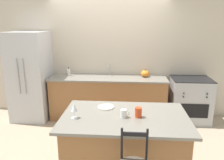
# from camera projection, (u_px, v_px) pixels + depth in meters

# --- Properties ---
(ground_plane) EXTENTS (18.00, 18.00, 0.00)m
(ground_plane) POSITION_uv_depth(u_px,v_px,m) (107.00, 124.00, 4.50)
(ground_plane) COLOR tan
(wall_back) EXTENTS (6.00, 0.07, 2.70)m
(wall_back) POSITION_uv_depth(u_px,v_px,m) (109.00, 54.00, 4.81)
(wall_back) COLOR beige
(wall_back) RESTS_ON ground_plane
(back_counter) EXTENTS (2.47, 0.66, 0.91)m
(back_counter) POSITION_uv_depth(u_px,v_px,m) (108.00, 97.00, 4.74)
(back_counter) COLOR #936038
(back_counter) RESTS_ON ground_plane
(sink_faucet) EXTENTS (0.02, 0.13, 0.22)m
(sink_faucet) POSITION_uv_depth(u_px,v_px,m) (109.00, 69.00, 4.78)
(sink_faucet) COLOR #ADAFB5
(sink_faucet) RESTS_ON back_counter
(kitchen_island) EXTENTS (1.58, 0.99, 0.91)m
(kitchen_island) POSITION_uv_depth(u_px,v_px,m) (124.00, 148.00, 2.84)
(kitchen_island) COLOR #936038
(kitchen_island) RESTS_ON ground_plane
(refrigerator) EXTENTS (0.75, 0.80, 1.86)m
(refrigerator) POSITION_uv_depth(u_px,v_px,m) (31.00, 76.00, 4.64)
(refrigerator) COLOR #BCBCC1
(refrigerator) RESTS_ON ground_plane
(oven_range) EXTENTS (0.79, 0.66, 0.93)m
(oven_range) POSITION_uv_depth(u_px,v_px,m) (190.00, 100.00, 4.59)
(oven_range) COLOR #ADAFB5
(oven_range) RESTS_ON ground_plane
(dinner_plate) EXTENTS (0.23, 0.23, 0.02)m
(dinner_plate) POSITION_uv_depth(u_px,v_px,m) (106.00, 107.00, 2.99)
(dinner_plate) COLOR beige
(dinner_plate) RESTS_ON kitchen_island
(wine_glass) EXTENTS (0.08, 0.08, 0.19)m
(wine_glass) POSITION_uv_depth(u_px,v_px,m) (74.00, 108.00, 2.63)
(wine_glass) COLOR white
(wine_glass) RESTS_ON kitchen_island
(coffee_mug) EXTENTS (0.11, 0.08, 0.10)m
(coffee_mug) POSITION_uv_depth(u_px,v_px,m) (124.00, 113.00, 2.67)
(coffee_mug) COLOR white
(coffee_mug) RESTS_ON kitchen_island
(tumbler_cup) EXTENTS (0.08, 0.08, 0.13)m
(tumbler_cup) POSITION_uv_depth(u_px,v_px,m) (138.00, 112.00, 2.67)
(tumbler_cup) COLOR red
(tumbler_cup) RESTS_ON kitchen_island
(pumpkin_decoration) EXTENTS (0.18, 0.18, 0.16)m
(pumpkin_decoration) POSITION_uv_depth(u_px,v_px,m) (145.00, 74.00, 4.64)
(pumpkin_decoration) COLOR orange
(pumpkin_decoration) RESTS_ON back_counter
(soap_bottle) EXTENTS (0.06, 0.06, 0.19)m
(soap_bottle) POSITION_uv_depth(u_px,v_px,m) (69.00, 72.00, 4.73)
(soap_bottle) COLOR silver
(soap_bottle) RESTS_ON back_counter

